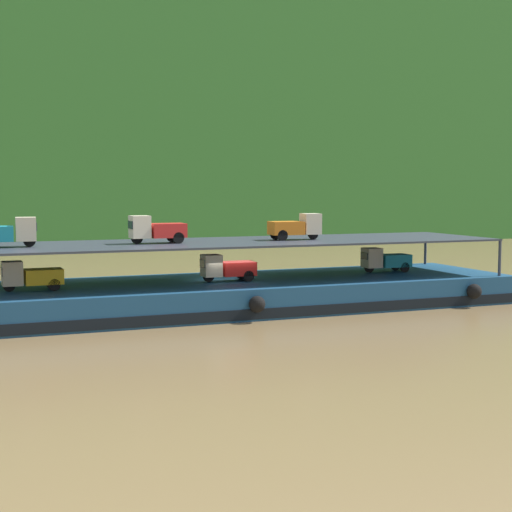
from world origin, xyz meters
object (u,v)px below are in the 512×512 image
object	(u,v)px
cargo_barge	(227,295)
mini_truck_upper_stern	(7,232)
mini_truck_lower_stern	(31,276)
mini_truck_lower_aft	(227,268)
mini_truck_upper_mid	(156,229)
mini_truck_upper_fore	(296,227)
mini_truck_lower_mid	(385,260)

from	to	relation	value
cargo_barge	mini_truck_upper_stern	xyz separation A→B (m)	(-10.71, 0.04, 3.44)
cargo_barge	mini_truck_lower_stern	distance (m)	9.84
mini_truck_lower_stern	mini_truck_lower_aft	xyz separation A→B (m)	(9.61, 0.05, 0.00)
mini_truck_lower_aft	cargo_barge	bearing A→B (deg)	70.85
mini_truck_upper_mid	mini_truck_lower_stern	bearing A→B (deg)	-176.18
mini_truck_upper_stern	mini_truck_upper_fore	distance (m)	14.56
mini_truck_lower_mid	mini_truck_upper_mid	distance (m)	13.48
mini_truck_lower_stern	mini_truck_upper_fore	bearing A→B (deg)	1.50
mini_truck_lower_aft	mini_truck_upper_fore	bearing A→B (deg)	4.44
mini_truck_lower_aft	mini_truck_upper_stern	xyz separation A→B (m)	(-10.59, 0.40, 2.00)
mini_truck_lower_stern	mini_truck_lower_mid	xyz separation A→B (m)	(19.37, 0.91, 0.00)
mini_truck_lower_stern	mini_truck_upper_mid	size ratio (longest dim) A/B	1.00
cargo_barge	mini_truck_lower_aft	distance (m)	1.49
mini_truck_upper_stern	mini_truck_upper_mid	bearing A→B (deg)	-0.35
cargo_barge	mini_truck_upper_mid	bearing A→B (deg)	179.99
mini_truck_lower_stern	mini_truck_lower_mid	bearing A→B (deg)	2.68
mini_truck_upper_stern	cargo_barge	bearing A→B (deg)	-0.23
mini_truck_lower_aft	mini_truck_lower_mid	bearing A→B (deg)	5.03
cargo_barge	mini_truck_lower_stern	world-z (taller)	mini_truck_lower_stern
mini_truck_lower_stern	mini_truck_upper_mid	world-z (taller)	mini_truck_upper_mid
mini_truck_lower_stern	mini_truck_upper_fore	world-z (taller)	mini_truck_upper_fore
mini_truck_lower_aft	mini_truck_lower_stern	bearing A→B (deg)	-179.72
mini_truck_upper_mid	mini_truck_upper_fore	size ratio (longest dim) A/B	0.99
mini_truck_lower_stern	mini_truck_upper_mid	bearing A→B (deg)	3.82
mini_truck_lower_stern	mini_truck_lower_mid	distance (m)	19.39
cargo_barge	mini_truck_lower_mid	world-z (taller)	mini_truck_lower_mid
mini_truck_lower_mid	mini_truck_upper_stern	world-z (taller)	mini_truck_upper_stern
cargo_barge	mini_truck_lower_stern	size ratio (longest dim) A/B	11.04
mini_truck_lower_aft	mini_truck_upper_stern	size ratio (longest dim) A/B	0.98
mini_truck_lower_mid	mini_truck_upper_mid	world-z (taller)	mini_truck_upper_mid
cargo_barge	mini_truck_lower_aft	xyz separation A→B (m)	(-0.12, -0.36, 1.44)
mini_truck_lower_aft	mini_truck_upper_mid	size ratio (longest dim) A/B	0.99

